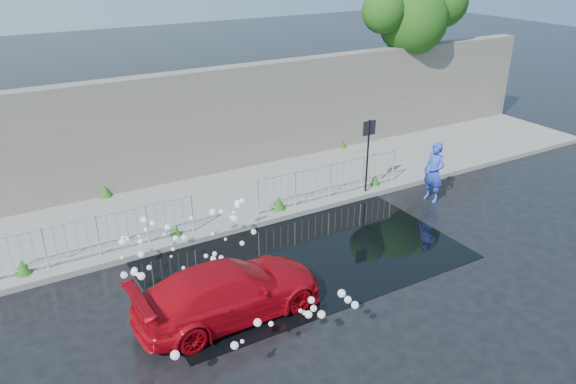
% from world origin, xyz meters
% --- Properties ---
extents(ground, '(90.00, 90.00, 0.00)m').
position_xyz_m(ground, '(0.00, 0.00, 0.00)').
color(ground, black).
rests_on(ground, ground).
extents(pavement, '(30.00, 4.00, 0.15)m').
position_xyz_m(pavement, '(0.00, 5.00, 0.07)').
color(pavement, slate).
rests_on(pavement, ground).
extents(curb, '(30.00, 0.25, 0.16)m').
position_xyz_m(curb, '(0.00, 3.00, 0.08)').
color(curb, slate).
rests_on(curb, ground).
extents(retaining_wall, '(30.00, 0.60, 3.50)m').
position_xyz_m(retaining_wall, '(0.00, 7.20, 1.90)').
color(retaining_wall, '#686257').
rests_on(retaining_wall, pavement).
extents(puddle, '(8.00, 5.00, 0.01)m').
position_xyz_m(puddle, '(0.50, 1.00, 0.01)').
color(puddle, black).
rests_on(puddle, ground).
extents(sign_post, '(0.45, 0.06, 2.50)m').
position_xyz_m(sign_post, '(4.20, 3.10, 1.72)').
color(sign_post, black).
rests_on(sign_post, ground).
extents(tree, '(4.82, 2.72, 6.21)m').
position_xyz_m(tree, '(9.68, 7.42, 4.76)').
color(tree, '#332114').
rests_on(tree, ground).
extents(railing_left, '(5.05, 0.05, 1.10)m').
position_xyz_m(railing_left, '(-4.00, 3.35, 0.74)').
color(railing_left, silver).
rests_on(railing_left, pavement).
extents(railing_right, '(5.05, 0.05, 1.10)m').
position_xyz_m(railing_right, '(3.00, 3.35, 0.74)').
color(railing_right, silver).
rests_on(railing_right, pavement).
extents(weeds, '(12.17, 3.93, 0.40)m').
position_xyz_m(weeds, '(-0.31, 4.45, 0.33)').
color(weeds, '#144412').
rests_on(weeds, pavement).
extents(water_spray, '(3.74, 5.49, 1.12)m').
position_xyz_m(water_spray, '(-2.12, 0.69, 0.74)').
color(water_spray, white).
rests_on(water_spray, ground).
extents(red_car, '(4.20, 1.81, 1.20)m').
position_xyz_m(red_car, '(-2.13, -0.39, 0.60)').
color(red_car, '#A80611').
rests_on(red_car, ground).
extents(person, '(0.56, 0.75, 1.88)m').
position_xyz_m(person, '(5.78, 1.80, 0.94)').
color(person, blue).
rests_on(person, ground).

